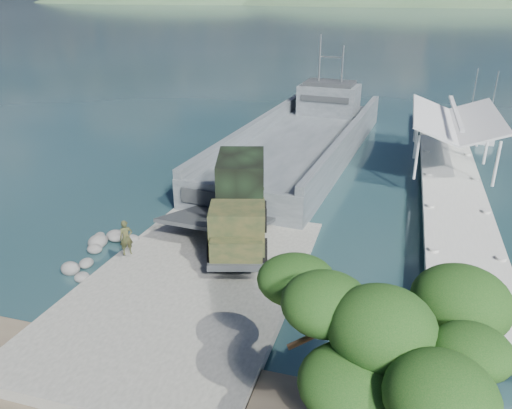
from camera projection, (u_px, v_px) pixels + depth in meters
name	position (u px, v px, depth m)	size (l,w,h in m)	color
ground	(200.00, 278.00, 25.63)	(1400.00, 1400.00, 0.00)	#183839
boat_ramp	(192.00, 284.00, 24.65)	(10.00, 18.00, 0.50)	slate
shoreline_rocks	(99.00, 257.00, 27.67)	(3.20, 5.60, 0.90)	#5C5B59
distant_headlands	(455.00, 5.00, 506.45)	(1000.00, 240.00, 48.00)	#3B5937
pier	(450.00, 161.00, 38.19)	(6.40, 44.00, 6.10)	#B3B4A9
landing_craft	(301.00, 147.00, 44.21)	(11.34, 35.45, 10.37)	#434A4F
military_truck	(240.00, 202.00, 28.16)	(5.15, 9.63, 4.28)	black
soldier	(127.00, 244.00, 25.98)	(0.69, 0.45, 1.88)	black
sailboat_near	(487.00, 135.00, 49.67)	(2.50, 5.75, 6.78)	silver
sailboat_far	(468.00, 128.00, 52.42)	(1.76, 5.47, 6.60)	silver
overhang_tree	(373.00, 339.00, 13.45)	(6.82, 6.28, 6.19)	#352215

